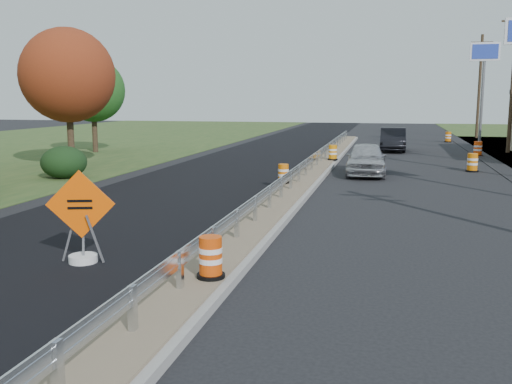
% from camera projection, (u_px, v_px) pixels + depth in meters
% --- Properties ---
extents(ground, '(140.00, 140.00, 0.00)m').
position_uv_depth(ground, '(270.00, 215.00, 18.24)').
color(ground, black).
rests_on(ground, ground).
extents(milled_overlay, '(7.20, 120.00, 0.01)m').
position_uv_depth(milled_overlay, '(225.00, 172.00, 28.84)').
color(milled_overlay, black).
rests_on(milled_overlay, ground).
extents(median, '(1.60, 55.00, 0.23)m').
position_uv_depth(median, '(306.00, 178.00, 25.91)').
color(median, gray).
rests_on(median, ground).
extents(guardrail, '(0.10, 46.15, 0.72)m').
position_uv_depth(guardrail, '(309.00, 162.00, 26.77)').
color(guardrail, silver).
rests_on(guardrail, median).
extents(pylon_sign_north, '(2.20, 0.30, 7.90)m').
position_uv_depth(pylon_sign_north, '(484.00, 61.00, 43.63)').
color(pylon_sign_north, slate).
rests_on(pylon_sign_north, ground).
extents(utility_pole_north, '(1.90, 0.26, 9.40)m').
position_uv_depth(utility_pole_north, '(479.00, 84.00, 52.30)').
color(utility_pole_north, '#473523').
rests_on(utility_pole_north, ground).
extents(hedge_north, '(2.09, 2.09, 1.52)m').
position_uv_depth(hedge_north, '(64.00, 162.00, 26.36)').
color(hedge_north, black).
rests_on(hedge_north, ground).
extents(tree_near_red, '(4.95, 4.95, 7.35)m').
position_uv_depth(tree_near_red, '(67.00, 76.00, 29.99)').
color(tree_near_red, '#473523').
rests_on(tree_near_red, ground).
extents(tree_near_back, '(4.29, 4.29, 6.37)m').
position_uv_depth(tree_near_back, '(93.00, 90.00, 38.45)').
color(tree_near_back, '#473523').
rests_on(tree_near_back, ground).
extents(caution_sign, '(1.48, 0.64, 2.12)m').
position_uv_depth(caution_sign, '(82.00, 240.00, 12.82)').
color(caution_sign, white).
rests_on(caution_sign, ground).
extents(barrel_median_near, '(0.56, 0.56, 0.82)m').
position_uv_depth(barrel_median_near, '(211.00, 258.00, 11.05)').
color(barrel_median_near, black).
rests_on(barrel_median_near, median).
extents(barrel_median_mid, '(0.54, 0.54, 0.79)m').
position_uv_depth(barrel_median_mid, '(283.00, 174.00, 23.42)').
color(barrel_median_mid, black).
rests_on(barrel_median_mid, median).
extents(barrel_median_far, '(0.58, 0.58, 0.85)m').
position_uv_depth(barrel_median_far, '(333.00, 153.00, 32.20)').
color(barrel_median_far, black).
rests_on(barrel_median_far, median).
extents(barrel_shoulder_near, '(0.64, 0.64, 0.93)m').
position_uv_depth(barrel_shoulder_near, '(472.00, 163.00, 28.82)').
color(barrel_shoulder_near, black).
rests_on(barrel_shoulder_near, ground).
extents(barrel_shoulder_mid, '(0.64, 0.64, 0.94)m').
position_uv_depth(barrel_shoulder_mid, '(478.00, 149.00, 36.62)').
color(barrel_shoulder_mid, black).
rests_on(barrel_shoulder_mid, ground).
extents(barrel_shoulder_far, '(0.59, 0.59, 0.86)m').
position_uv_depth(barrel_shoulder_far, '(448.00, 137.00, 48.29)').
color(barrel_shoulder_far, black).
rests_on(barrel_shoulder_far, ground).
extents(car_silver, '(2.00, 4.67, 1.57)m').
position_uv_depth(car_silver, '(366.00, 159.00, 27.66)').
color(car_silver, '#B6B6BB').
rests_on(car_silver, ground).
extents(car_dark_mid, '(1.75, 4.93, 1.62)m').
position_uv_depth(car_dark_mid, '(393.00, 139.00, 40.18)').
color(car_dark_mid, black).
rests_on(car_dark_mid, ground).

